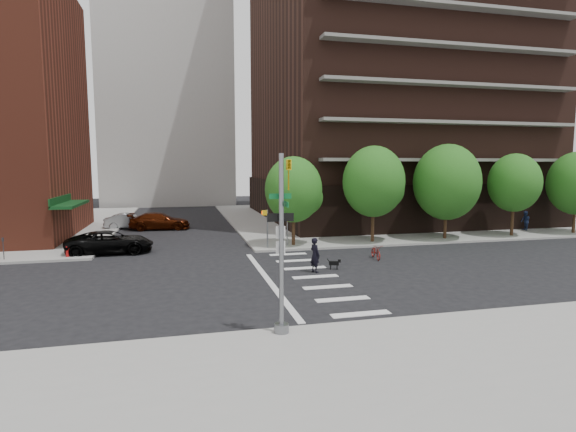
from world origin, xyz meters
The scene contains 19 objects.
ground centered at (0.00, 0.00, 0.00)m, with size 120.00×120.00×0.00m, color black.
sidewalk_ne centered at (20.50, 23.50, 0.07)m, with size 39.00×33.00×0.15m, color gray.
crosswalk centered at (2.21, 0.00, 0.01)m, with size 3.85×13.00×0.01m.
apartment_tower centered at (18.00, 24.00, 20.91)m, with size 26.65×25.50×45.00m.
tree_a centered at (4.00, 8.50, 4.04)m, with size 4.00×4.00×5.90m.
tree_b centered at (10.00, 8.50, 4.54)m, with size 4.50×4.50×6.65m.
tree_c centered at (16.00, 8.50, 4.45)m, with size 5.00×5.00×6.80m.
tree_d centered at (22.00, 8.50, 4.34)m, with size 4.00×4.00×6.20m.
traffic_signal centered at (-0.47, -7.49, 2.70)m, with size 0.90×0.75×6.00m.
pedestrian_signal centered at (2.32, 7.92, 1.85)m, with size 2.18×0.67×2.60m.
fire_hydrant centered at (-10.50, 7.80, 0.55)m, with size 0.24×0.24×0.73m.
parking_meter centered at (-14.00, 7.80, 0.96)m, with size 0.10×0.08×1.32m.
parked_car_black centered at (-8.20, 9.00, 0.75)m, with size 5.39×2.48×1.50m, color black.
parked_car_maroon centered at (-5.50, 19.47, 0.77)m, with size 5.27×2.14×1.53m, color #3A1104.
parked_car_silver centered at (-8.20, 20.70, 0.70)m, with size 4.25×1.48×1.40m, color gray.
scooter centered at (7.96, 3.41, 0.44)m, with size 0.59×1.69×0.89m, color maroon.
dog_walker centered at (3.27, 0.97, 0.94)m, with size 0.45×0.69×1.89m, color black.
dog centered at (4.53, 1.36, 0.35)m, with size 0.67×0.36×0.56m.
pedestrian_far centered at (25.07, 10.56, 0.98)m, with size 0.63×0.80×1.66m, color navy.
Camera 1 is at (-3.73, -21.73, 5.79)m, focal length 28.00 mm.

